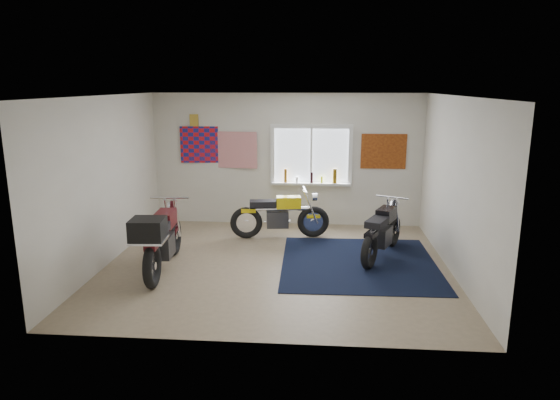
# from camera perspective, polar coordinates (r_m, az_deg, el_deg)

# --- Properties ---
(ground) EXTENTS (5.50, 5.50, 0.00)m
(ground) POSITION_cam_1_polar(r_m,az_deg,el_deg) (8.17, -0.41, -7.45)
(ground) COLOR #9E896B
(ground) RESTS_ON ground
(room_shell) EXTENTS (5.50, 5.50, 5.50)m
(room_shell) POSITION_cam_1_polar(r_m,az_deg,el_deg) (7.75, -0.43, 3.97)
(room_shell) COLOR white
(room_shell) RESTS_ON ground
(navy_rug) EXTENTS (2.54, 2.64, 0.01)m
(navy_rug) POSITION_cam_1_polar(r_m,az_deg,el_deg) (8.35, 8.98, -7.11)
(navy_rug) COLOR black
(navy_rug) RESTS_ON ground
(window_assembly) EXTENTS (1.66, 0.17, 1.26)m
(window_assembly) POSITION_cam_1_polar(r_m,az_deg,el_deg) (10.20, 3.58, 4.64)
(window_assembly) COLOR white
(window_assembly) RESTS_ON room_shell
(oil_bottles) EXTENTS (1.08, 0.09, 0.30)m
(oil_bottles) POSITION_cam_1_polar(r_m,az_deg,el_deg) (10.19, 4.00, 2.68)
(oil_bottles) COLOR #8C5514
(oil_bottles) RESTS_ON window_assembly
(flag_display) EXTENTS (1.60, 0.10, 1.17)m
(flag_display) POSITION_cam_1_polar(r_m,az_deg,el_deg) (10.45, -9.80, 8.98)
(flag_display) COLOR red
(flag_display) RESTS_ON room_shell
(triumph_poster) EXTENTS (0.90, 0.03, 0.70)m
(triumph_poster) POSITION_cam_1_polar(r_m,az_deg,el_deg) (10.27, 11.75, 5.46)
(triumph_poster) COLOR #A54C14
(triumph_poster) RESTS_ON room_shell
(yellow_triumph) EXTENTS (1.89, 0.57, 0.95)m
(yellow_triumph) POSITION_cam_1_polar(r_m,az_deg,el_deg) (9.48, -0.06, -1.88)
(yellow_triumph) COLOR black
(yellow_triumph) RESTS_ON ground
(black_chrome_bike) EXTENTS (0.91, 1.76, 0.97)m
(black_chrome_bike) POSITION_cam_1_polar(r_m,az_deg,el_deg) (8.60, 11.60, -3.70)
(black_chrome_bike) COLOR black
(black_chrome_bike) RESTS_ON navy_rug
(maroon_tourer) EXTENTS (0.65, 2.11, 1.07)m
(maroon_tourer) POSITION_cam_1_polar(r_m,az_deg,el_deg) (7.87, -13.50, -4.37)
(maroon_tourer) COLOR black
(maroon_tourer) RESTS_ON ground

